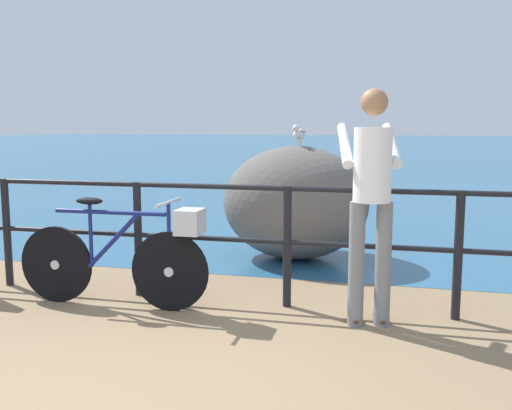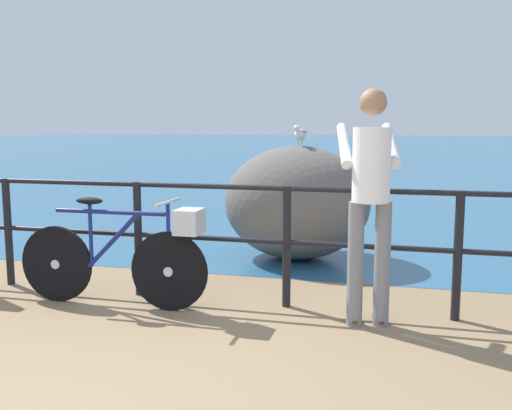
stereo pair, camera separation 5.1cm
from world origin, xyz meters
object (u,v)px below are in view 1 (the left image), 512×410
Objects in this scene: breakwater_boulder_main at (296,202)px; seagull at (299,133)px; person_at_railing at (371,196)px; bicycle at (128,253)px.

seagull is (0.02, 0.05, 0.78)m from breakwater_boulder_main.
person_at_railing is 5.21× the size of seagull.
breakwater_boulder_main is (1.03, 2.13, 0.18)m from bicycle.
seagull reaches higher than breakwater_boulder_main.
person_at_railing is 2.35m from seagull.
seagull is at bearing 68.87° from breakwater_boulder_main.
person_at_railing reaches higher than breakwater_boulder_main.
breakwater_boulder_main is 0.79m from seagull.
breakwater_boulder_main is at bearing 13.13° from person_at_railing.
person_at_railing reaches higher than seagull.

